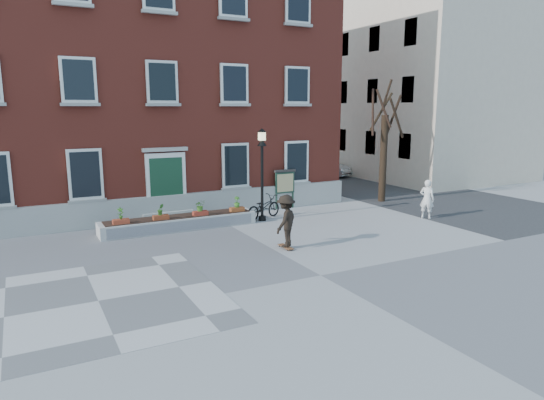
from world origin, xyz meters
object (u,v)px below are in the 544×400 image
bicycle (263,207)px  parked_car (325,167)px  skateboarder (286,221)px  bystander (427,199)px  lamp_post (262,162)px  notice_board (285,182)px

bicycle → parked_car: size_ratio=0.52×
bicycle → skateboarder: bearing=143.1°
parked_car → bystander: 13.65m
parked_car → skateboarder: 18.22m
bicycle → lamp_post: lamp_post is taller
lamp_post → bystander: bearing=-24.1°
notice_board → skateboarder: size_ratio=0.99×
bicycle → skateboarder: size_ratio=1.04×
parked_car → lamp_post: 14.50m
parked_car → lamp_post: size_ratio=0.95×
parked_car → notice_board: size_ratio=2.00×
bystander → lamp_post: size_ratio=0.43×
bicycle → notice_board: (1.89, 1.49, 0.75)m
notice_board → skateboarder: (-3.24, -5.88, -0.29)m
bystander → lamp_post: (-6.56, 2.93, 1.68)m
lamp_post → parked_car: bearing=45.5°
bicycle → parked_car: (9.87, 9.97, 0.10)m
bicycle → notice_board: 2.52m
bystander → skateboarder: skateboarder is taller
lamp_post → notice_board: lamp_post is taller
parked_car → notice_board: notice_board is taller
bicycle → bystander: size_ratio=1.15×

